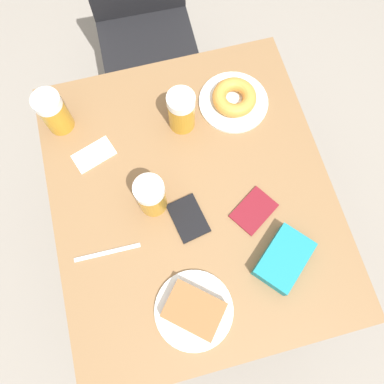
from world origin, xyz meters
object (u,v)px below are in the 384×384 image
passport_near_edge (188,218)px  passport_far_edge (254,211)px  beer_mug_right (151,195)px  fork (108,253)px  blue_pouch (284,259)px  plate_with_donut (234,99)px  chair (143,19)px  beer_mug_left (54,112)px  napkin_folded (94,155)px  beer_mug_center (181,111)px  plate_with_cake (194,310)px

passport_near_edge → passport_far_edge: 0.19m
passport_near_edge → passport_far_edge: (0.19, -0.03, 0.00)m
beer_mug_right → passport_near_edge: 0.13m
fork → passport_far_edge: 0.44m
fork → blue_pouch: blue_pouch is taller
fork → passport_far_edge: size_ratio=1.23×
plate_with_donut → blue_pouch: (-0.01, -0.52, 0.00)m
plate_with_donut → passport_far_edge: plate_with_donut is taller
passport_near_edge → passport_far_edge: size_ratio=0.91×
chair → passport_far_edge: bearing=-79.3°
fork → beer_mug_left: bearing=98.4°
plate_with_donut → napkin_folded: (-0.47, -0.07, -0.02)m
chair → beer_mug_center: bearing=-86.6°
beer_mug_left → beer_mug_center: (0.37, -0.09, 0.00)m
beer_mug_center → passport_far_edge: (0.13, -0.33, -0.07)m
beer_mug_left → napkin_folded: 0.17m
beer_mug_right → blue_pouch: beer_mug_right is taller
napkin_folded → blue_pouch: (0.45, -0.45, 0.02)m
chair → blue_pouch: bearing=-78.9°
fork → passport_far_edge: passport_far_edge is taller
beer_mug_right → napkin_folded: size_ratio=1.05×
beer_mug_left → beer_mug_right: (0.22, -0.33, 0.00)m
passport_far_edge → chair: bearing=99.0°
beer_mug_right → napkin_folded: 0.25m
beer_mug_center → beer_mug_right: bearing=-122.1°
beer_mug_center → fork: bearing=-131.5°
napkin_folded → blue_pouch: bearing=-44.8°
beer_mug_left → blue_pouch: bearing=-47.4°
napkin_folded → passport_near_edge: 0.35m
chair → plate_with_cake: 1.20m
plate_with_cake → beer_mug_center: size_ratio=1.44×
chair → plate_with_donut: size_ratio=3.82×
chair → beer_mug_right: 0.90m
plate_with_donut → beer_mug_left: 0.55m
beer_mug_center → passport_near_edge: (-0.06, -0.31, -0.07)m
beer_mug_left → fork: bearing=-81.6°
beer_mug_left → passport_far_edge: 0.66m
blue_pouch → plate_with_donut: bearing=88.6°
plate_with_cake → beer_mug_right: (-0.04, 0.32, 0.05)m
plate_with_cake → beer_mug_right: size_ratio=1.44×
plate_with_cake → blue_pouch: size_ratio=1.10×
napkin_folded → passport_near_edge: passport_near_edge is taller
passport_near_edge → passport_far_edge: bearing=-8.0°
blue_pouch → passport_near_edge: bearing=140.7°
plate_with_donut → beer_mug_right: 0.42m
beer_mug_right → plate_with_donut: bearing=39.0°
blue_pouch → passport_far_edge: bearing=102.0°
blue_pouch → beer_mug_left: bearing=132.6°
chair → plate_with_cake: bearing=-92.6°
plate_with_donut → beer_mug_center: beer_mug_center is taller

